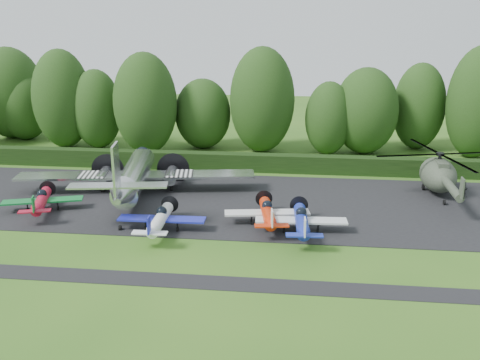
# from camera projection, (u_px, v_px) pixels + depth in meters

# --- Properties ---
(ground) EXTENTS (160.00, 160.00, 0.00)m
(ground) POSITION_uv_depth(u_px,v_px,m) (186.00, 244.00, 42.05)
(ground) COLOR #2A5919
(ground) RESTS_ON ground
(apron) EXTENTS (70.00, 18.00, 0.01)m
(apron) POSITION_uv_depth(u_px,v_px,m) (207.00, 202.00, 51.53)
(apron) COLOR black
(apron) RESTS_ON ground
(taxiway_verge) EXTENTS (70.00, 2.00, 0.00)m
(taxiway_verge) POSITION_uv_depth(u_px,v_px,m) (168.00, 280.00, 36.35)
(taxiway_verge) COLOR black
(taxiway_verge) RESTS_ON ground
(hedgerow) EXTENTS (90.00, 1.60, 2.00)m
(hedgerow) POSITION_uv_depth(u_px,v_px,m) (223.00, 170.00, 61.96)
(hedgerow) COLOR black
(hedgerow) RESTS_ON ground
(transport_plane) EXTENTS (23.85, 18.29, 7.64)m
(transport_plane) POSITION_uv_depth(u_px,v_px,m) (133.00, 176.00, 52.47)
(transport_plane) COLOR silver
(transport_plane) RESTS_ON ground
(light_plane_red) EXTENTS (7.13, 7.49, 2.74)m
(light_plane_red) POSITION_uv_depth(u_px,v_px,m) (42.00, 200.00, 48.47)
(light_plane_red) COLOR #AF102B
(light_plane_red) RESTS_ON ground
(light_plane_white) EXTENTS (7.29, 7.66, 2.80)m
(light_plane_white) POSITION_uv_depth(u_px,v_px,m) (160.00, 219.00, 44.04)
(light_plane_white) COLOR white
(light_plane_white) RESTS_ON ground
(light_plane_orange) EXTENTS (7.30, 7.68, 2.81)m
(light_plane_orange) POSITION_uv_depth(u_px,v_px,m) (268.00, 213.00, 45.43)
(light_plane_orange) COLOR red
(light_plane_orange) RESTS_ON ground
(light_plane_blue) EXTENTS (7.55, 7.93, 2.90)m
(light_plane_blue) POSITION_uv_depth(u_px,v_px,m) (302.00, 221.00, 43.59)
(light_plane_blue) COLOR #192A97
(light_plane_blue) RESTS_ON ground
(helicopter) EXTENTS (13.11, 15.35, 4.22)m
(helicopter) POSITION_uv_depth(u_px,v_px,m) (438.00, 172.00, 53.14)
(helicopter) COLOR #333D2F
(helicopter) RESTS_ON ground
(tree_0) EXTENTS (7.36, 7.36, 13.83)m
(tree_0) POSITION_uv_depth(u_px,v_px,m) (478.00, 103.00, 65.37)
(tree_0) COLOR black
(tree_0) RESTS_ON ground
(tree_2) EXTENTS (7.38, 7.38, 9.29)m
(tree_2) POSITION_uv_depth(u_px,v_px,m) (203.00, 114.00, 70.72)
(tree_2) COLOR black
(tree_2) RESTS_ON ground
(tree_3) EXTENTS (8.05, 8.05, 12.90)m
(tree_3) POSITION_uv_depth(u_px,v_px,m) (145.00, 104.00, 67.51)
(tree_3) COLOR black
(tree_3) RESTS_ON ground
(tree_4) EXTENTS (7.71, 7.71, 13.05)m
(tree_4) POSITION_uv_depth(u_px,v_px,m) (62.00, 99.00, 70.78)
(tree_4) COLOR black
(tree_4) RESTS_ON ground
(tree_5) EXTENTS (7.01, 7.01, 9.62)m
(tree_5) POSITION_uv_depth(u_px,v_px,m) (24.00, 106.00, 75.58)
(tree_5) COLOR black
(tree_5) RESTS_ON ground
(tree_7) EXTENTS (6.70, 6.70, 11.37)m
(tree_7) POSITION_uv_depth(u_px,v_px,m) (419.00, 107.00, 70.06)
(tree_7) COLOR black
(tree_7) RESTS_ON ground
(tree_8) EXTENTS (5.89, 5.89, 9.33)m
(tree_8) POSITION_uv_depth(u_px,v_px,m) (328.00, 118.00, 67.57)
(tree_8) COLOR black
(tree_8) RESTS_ON ground
(tree_9) EXTENTS (8.30, 8.30, 13.52)m
(tree_9) POSITION_uv_depth(u_px,v_px,m) (262.00, 100.00, 68.25)
(tree_9) COLOR black
(tree_9) RESTS_ON ground
(tree_10) EXTENTS (8.18, 8.18, 11.01)m
(tree_10) POSITION_uv_depth(u_px,v_px,m) (366.00, 111.00, 67.85)
(tree_10) COLOR black
(tree_10) RESTS_ON ground
(tree_11) EXTENTS (6.50, 6.50, 10.50)m
(tree_11) POSITION_uv_depth(u_px,v_px,m) (97.00, 109.00, 70.62)
(tree_11) COLOR black
(tree_11) RESTS_ON ground
(tree_12) EXTENTS (9.56, 9.56, 12.98)m
(tree_12) POSITION_uv_depth(u_px,v_px,m) (10.00, 93.00, 76.24)
(tree_12) COLOR black
(tree_12) RESTS_ON ground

